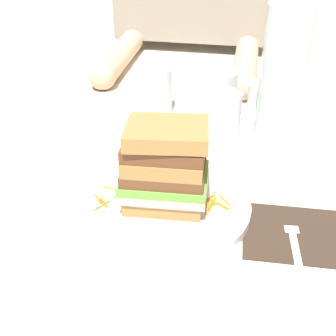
{
  "coord_description": "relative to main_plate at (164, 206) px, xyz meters",
  "views": [
    {
      "loc": [
        0.08,
        -0.52,
        0.42
      ],
      "look_at": [
        -0.02,
        0.03,
        0.06
      ],
      "focal_mm": 47.7,
      "sensor_mm": 36.0,
      "label": 1
    }
  ],
  "objects": [
    {
      "name": "carrot_shred_0",
      "position": [
        -0.09,
        0.02,
        0.01
      ],
      "size": [
        0.02,
        0.01,
        0.0
      ],
      "primitive_type": "cylinder",
      "rotation": [
        0.0,
        1.57,
        6.08
      ],
      "color": "orange",
      "rests_on": "main_plate"
    },
    {
      "name": "empty_tumbler_2",
      "position": [
        0.05,
        0.37,
        0.03
      ],
      "size": [
        0.08,
        0.08,
        0.09
      ],
      "primitive_type": "cylinder",
      "color": "silver",
      "rests_on": "ground_plane"
    },
    {
      "name": "sandwich",
      "position": [
        0.0,
        0.0,
        0.07
      ],
      "size": [
        0.13,
        0.11,
        0.13
      ],
      "color": "#A87A42",
      "rests_on": "main_plate"
    },
    {
      "name": "carrot_shred_4",
      "position": [
        -0.09,
        -0.03,
        0.01
      ],
      "size": [
        0.02,
        0.03,
        0.0
      ],
      "primitive_type": "cylinder",
      "rotation": [
        0.0,
        1.57,
        4.14
      ],
      "color": "orange",
      "rests_on": "main_plate"
    },
    {
      "name": "carrot_shred_13",
      "position": [
        0.07,
        0.0,
        0.01
      ],
      "size": [
        0.01,
        0.02,
        0.0
      ],
      "primitive_type": "cylinder",
      "rotation": [
        0.0,
        1.57,
        4.58
      ],
      "color": "orange",
      "rests_on": "main_plate"
    },
    {
      "name": "juice_glass",
      "position": [
        0.06,
        0.23,
        0.03
      ],
      "size": [
        0.07,
        0.07,
        0.09
      ],
      "color": "white",
      "rests_on": "ground_plane"
    },
    {
      "name": "water_bottle",
      "position": [
        0.16,
        0.23,
        0.14
      ],
      "size": [
        0.08,
        0.08,
        0.31
      ],
      "color": "silver",
      "rests_on": "ground_plane"
    },
    {
      "name": "carrot_shred_12",
      "position": [
        0.07,
        0.02,
        0.01
      ],
      "size": [
        0.01,
        0.03,
        0.0
      ],
      "primitive_type": "cylinder",
      "rotation": [
        0.0,
        1.57,
        1.77
      ],
      "color": "orange",
      "rests_on": "main_plate"
    },
    {
      "name": "fork",
      "position": [
        0.19,
        -0.04,
        -0.0
      ],
      "size": [
        0.03,
        0.17,
        0.0
      ],
      "color": "silver",
      "rests_on": "napkin_dark"
    },
    {
      "name": "carrot_shred_6",
      "position": [
        -0.06,
        -0.0,
        0.01
      ],
      "size": [
        0.02,
        0.02,
        0.0
      ],
      "primitive_type": "cylinder",
      "rotation": [
        0.0,
        1.57,
        2.37
      ],
      "color": "orange",
      "rests_on": "main_plate"
    },
    {
      "name": "carrot_shred_2",
      "position": [
        -0.07,
        -0.01,
        0.01
      ],
      "size": [
        0.02,
        0.01,
        0.0
      ],
      "primitive_type": "cylinder",
      "rotation": [
        0.0,
        1.57,
        2.69
      ],
      "color": "orange",
      "rests_on": "main_plate"
    },
    {
      "name": "napkin_pink",
      "position": [
        -0.2,
        -0.08,
        -0.01
      ],
      "size": [
        0.09,
        0.11,
        0.0
      ],
      "primitive_type": "cube",
      "rotation": [
        0.0,
        0.0,
        -0.18
      ],
      "color": "pink",
      "rests_on": "ground_plane"
    },
    {
      "name": "main_plate",
      "position": [
        0.0,
        0.0,
        0.0
      ],
      "size": [
        0.25,
        0.25,
        0.02
      ],
      "primitive_type": "cylinder",
      "color": "white",
      "rests_on": "ground_plane"
    },
    {
      "name": "ground_plane",
      "position": [
        0.02,
        0.0,
        -0.01
      ],
      "size": [
        3.0,
        3.0,
        0.0
      ],
      "primitive_type": "plane",
      "color": "beige"
    },
    {
      "name": "empty_tumbler_1",
      "position": [
        0.14,
        0.34,
        0.03
      ],
      "size": [
        0.07,
        0.07,
        0.07
      ],
      "primitive_type": "cylinder",
      "color": "silver",
      "rests_on": "ground_plane"
    },
    {
      "name": "carrot_shred_1",
      "position": [
        -0.09,
        -0.02,
        0.01
      ],
      "size": [
        0.02,
        0.02,
        0.0
      ],
      "primitive_type": "cylinder",
      "rotation": [
        0.0,
        1.57,
        5.5
      ],
      "color": "orange",
      "rests_on": "main_plate"
    },
    {
      "name": "carrot_shred_9",
      "position": [
        0.06,
        0.0,
        0.01
      ],
      "size": [
        0.02,
        0.02,
        0.0
      ],
      "primitive_type": "cylinder",
      "rotation": [
        0.0,
        1.57,
        0.51
      ],
      "color": "orange",
      "rests_on": "main_plate"
    },
    {
      "name": "carrot_shred_11",
      "position": [
        0.07,
        0.01,
        0.01
      ],
      "size": [
        0.01,
        0.03,
        0.0
      ],
      "primitive_type": "cylinder",
      "rotation": [
        0.0,
        1.57,
        4.47
      ],
      "color": "orange",
      "rests_on": "main_plate"
    },
    {
      "name": "carrot_shred_16",
      "position": [
        0.07,
        0.02,
        0.01
      ],
      "size": [
        0.01,
        0.03,
        0.0
      ],
      "primitive_type": "cylinder",
      "rotation": [
        0.0,
        1.57,
        1.22
      ],
      "color": "orange",
      "rests_on": "main_plate"
    },
    {
      "name": "carrot_shred_5",
      "position": [
        -0.1,
        -0.01,
        0.01
      ],
      "size": [
        0.02,
        0.02,
        0.0
      ],
      "primitive_type": "cylinder",
      "rotation": [
        0.0,
        1.57,
        2.24
      ],
      "color": "orange",
      "rests_on": "main_plate"
    },
    {
      "name": "carrot_shred_15",
      "position": [
        0.06,
        -0.01,
        0.01
      ],
      "size": [
        0.01,
        0.03,
        0.0
      ],
      "primitive_type": "cylinder",
      "rotation": [
        0.0,
        1.57,
        4.83
      ],
      "color": "orange",
      "rests_on": "main_plate"
    },
    {
      "name": "napkin_dark",
      "position": [
        0.19,
        -0.02,
        -0.01
      ],
      "size": [
        0.14,
        0.13,
        0.0
      ],
      "primitive_type": "cube",
      "rotation": [
        0.0,
        0.0,
        0.03
      ],
      "color": "#38281E",
      "rests_on": "ground_plane"
    },
    {
      "name": "carrot_shred_3",
      "position": [
        -0.09,
        -0.01,
        0.01
      ],
      "size": [
        0.02,
        0.02,
        0.0
      ],
      "primitive_type": "cylinder",
      "rotation": [
        0.0,
        1.57,
        5.48
      ],
      "color": "orange",
      "rests_on": "main_plate"
    },
    {
      "name": "carrot_shred_8",
      "position": [
        0.07,
        0.01,
        0.01
      ],
      "size": [
        0.02,
        0.01,
        0.0
      ],
      "primitive_type": "cylinder",
      "rotation": [
        0.0,
        1.57,
        5.68
      ],
      "color": "orange",
      "rests_on": "main_plate"
    },
    {
      "name": "carrot_shred_14",
      "position": [
        0.09,
        0.02,
        0.01
      ],
      "size": [
        0.02,
        0.02,
        0.0
      ],
      "primitive_type": "cylinder",
      "rotation": [
        0.0,
        1.57,
        5.38
      ],
      "color": "orange",
      "rests_on": "main_plate"
    },
    {
      "name": "carrot_shred_10",
      "position": [
        0.08,
        0.01,
        0.01
      ],
      "size": [
        0.03,
        0.02,
        0.0
      ],
      "primitive_type": "cylinder",
      "rotation": [
        0.0,
        1.57,
        2.55
      ],
      "color": "orange",
      "rests_on": "main_plate"
    },
    {
      "name": "knife",
      "position": [
        -0.17,
        0.01,
        -0.01
      ],
      "size": [
        0.02,
        0.2,
        0.0
      ],
      "color": "silver",
      "rests_on": "ground_plane"
    },
    {
      "name": "empty_tumbler_0",
      "position": [
        -0.08,
        0.33,
        0.04
      ],
      "size": [
        0.07,
        0.07,
        0.1
      ],
      "primitive_type": "cylinder",
      "color": "silver",
      "rests_on": "ground_plane"
    },
    {
      "name": "carrot_shred_7",
      "position": [
        0.09,
        0.01,
        0.01
      ],
      "size": [
        0.02,
        0.01,
        0.0
      ],
      "primitive_type": "cylinder",
      "rotation": [
        0.0,
        1.57,
        2.53
      ],
      "color": "orange",
      "rests_on": "main_plate"
    }
  ]
}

